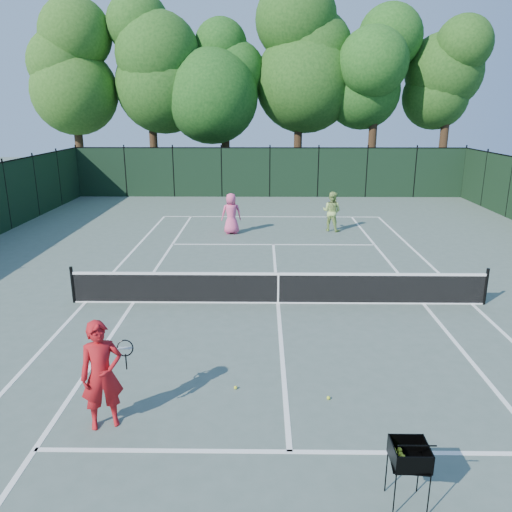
{
  "coord_description": "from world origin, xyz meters",
  "views": [
    {
      "loc": [
        -0.45,
        -13.18,
        5.27
      ],
      "look_at": [
        -0.64,
        1.0,
        1.1
      ],
      "focal_mm": 35.0,
      "sensor_mm": 36.0,
      "label": 1
    }
  ],
  "objects_px": {
    "coach": "(102,375)",
    "loose_ball_near_cart": "(236,388)",
    "player_pink": "(231,214)",
    "loose_ball_midcourt": "(328,398)",
    "ball_hopper": "(410,455)",
    "player_green": "(332,211)"
  },
  "relations": [
    {
      "from": "player_pink",
      "to": "loose_ball_near_cart",
      "type": "xyz_separation_m",
      "value": [
        0.85,
        -12.81,
        -0.86
      ]
    },
    {
      "from": "ball_hopper",
      "to": "loose_ball_midcourt",
      "type": "distance_m",
      "value": 2.8
    },
    {
      "from": "player_pink",
      "to": "ball_hopper",
      "type": "relative_size",
      "value": 1.89
    },
    {
      "from": "coach",
      "to": "loose_ball_midcourt",
      "type": "relative_size",
      "value": 28.49
    },
    {
      "from": "player_green",
      "to": "loose_ball_midcourt",
      "type": "bearing_deg",
      "value": 110.58
    },
    {
      "from": "coach",
      "to": "loose_ball_near_cart",
      "type": "distance_m",
      "value": 2.65
    },
    {
      "from": "player_green",
      "to": "loose_ball_midcourt",
      "type": "relative_size",
      "value": 26.17
    },
    {
      "from": "player_pink",
      "to": "loose_ball_midcourt",
      "type": "height_order",
      "value": "player_pink"
    },
    {
      "from": "coach",
      "to": "player_green",
      "type": "xyz_separation_m",
      "value": [
        5.82,
        14.57,
        -0.08
      ]
    },
    {
      "from": "loose_ball_near_cart",
      "to": "player_green",
      "type": "bearing_deg",
      "value": 74.85
    },
    {
      "from": "coach",
      "to": "ball_hopper",
      "type": "distance_m",
      "value": 5.02
    },
    {
      "from": "loose_ball_near_cart",
      "to": "loose_ball_midcourt",
      "type": "relative_size",
      "value": 1.0
    },
    {
      "from": "ball_hopper",
      "to": "coach",
      "type": "bearing_deg",
      "value": 165.71
    },
    {
      "from": "player_pink",
      "to": "loose_ball_near_cart",
      "type": "height_order",
      "value": "player_pink"
    },
    {
      "from": "coach",
      "to": "loose_ball_near_cart",
      "type": "bearing_deg",
      "value": 5.7
    },
    {
      "from": "player_pink",
      "to": "loose_ball_midcourt",
      "type": "xyz_separation_m",
      "value": [
        2.63,
        -13.15,
        -0.86
      ]
    },
    {
      "from": "coach",
      "to": "ball_hopper",
      "type": "relative_size",
      "value": 2.04
    },
    {
      "from": "player_green",
      "to": "loose_ball_midcourt",
      "type": "xyz_separation_m",
      "value": [
        -1.85,
        -13.74,
        -0.86
      ]
    },
    {
      "from": "ball_hopper",
      "to": "player_pink",
      "type": "bearing_deg",
      "value": 108.2
    },
    {
      "from": "coach",
      "to": "loose_ball_near_cart",
      "type": "xyz_separation_m",
      "value": [
        2.19,
        1.17,
        -0.94
      ]
    },
    {
      "from": "player_green",
      "to": "loose_ball_midcourt",
      "type": "height_order",
      "value": "player_green"
    },
    {
      "from": "coach",
      "to": "player_green",
      "type": "distance_m",
      "value": 15.69
    }
  ]
}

